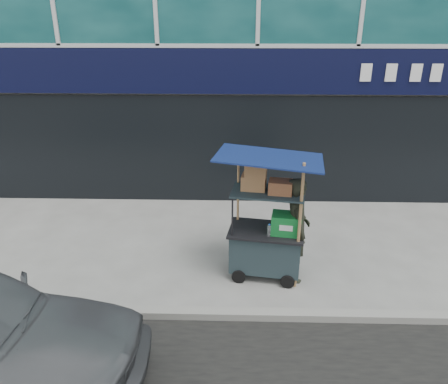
{
  "coord_description": "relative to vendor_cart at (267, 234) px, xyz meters",
  "views": [
    {
      "loc": [
        -0.42,
        -5.28,
        4.17
      ],
      "look_at": [
        -0.59,
        1.2,
        1.37
      ],
      "focal_mm": 35.0,
      "sensor_mm": 36.0,
      "label": 1
    }
  ],
  "objects": [
    {
      "name": "curb",
      "position": [
        -0.11,
        -1.13,
        -0.69
      ],
      "size": [
        80.0,
        0.18,
        0.12
      ],
      "primitive_type": "cube",
      "color": "gray",
      "rests_on": "ground"
    },
    {
      "name": "ground",
      "position": [
        -0.11,
        -0.93,
        -0.75
      ],
      "size": [
        80.0,
        80.0,
        0.0
      ],
      "primitive_type": "plane",
      "color": "slate",
      "rests_on": "ground"
    },
    {
      "name": "vendor_man",
      "position": [
        0.45,
        -0.06,
        0.12
      ],
      "size": [
        0.45,
        0.66,
        1.75
      ],
      "primitive_type": "imported",
      "rotation": [
        0.0,
        0.0,
        1.63
      ],
      "color": "black",
      "rests_on": "ground"
    },
    {
      "name": "vendor_cart",
      "position": [
        0.0,
        0.0,
        0.0
      ],
      "size": [
        1.74,
        1.35,
        2.15
      ],
      "rotation": [
        0.0,
        0.0,
        -0.16
      ],
      "color": "#19272B",
      "rests_on": "ground"
    }
  ]
}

